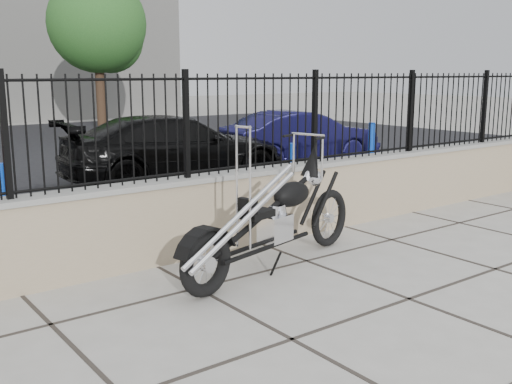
% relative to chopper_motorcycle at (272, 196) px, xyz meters
% --- Properties ---
extents(ground_plane, '(90.00, 90.00, 0.00)m').
position_rel_chopper_motorcycle_xyz_m(ground_plane, '(0.51, -1.51, -0.84)').
color(ground_plane, '#99968E').
rests_on(ground_plane, ground).
extents(parking_lot, '(30.00, 30.00, 0.00)m').
position_rel_chopper_motorcycle_xyz_m(parking_lot, '(0.51, 10.99, -0.84)').
color(parking_lot, black).
rests_on(parking_lot, ground).
extents(retaining_wall, '(14.00, 0.36, 0.96)m').
position_rel_chopper_motorcycle_xyz_m(retaining_wall, '(0.51, 0.99, -0.36)').
color(retaining_wall, gray).
rests_on(retaining_wall, ground_plane).
extents(iron_fence, '(14.00, 0.08, 1.20)m').
position_rel_chopper_motorcycle_xyz_m(iron_fence, '(0.51, 0.99, 0.72)').
color(iron_fence, black).
rests_on(iron_fence, retaining_wall).
extents(chopper_motorcycle, '(2.83, 1.15, 1.68)m').
position_rel_chopper_motorcycle_xyz_m(chopper_motorcycle, '(0.00, 0.00, 0.00)').
color(chopper_motorcycle, black).
rests_on(chopper_motorcycle, ground_plane).
extents(car_black, '(4.79, 2.37, 1.34)m').
position_rel_chopper_motorcycle_xyz_m(car_black, '(1.91, 5.52, -0.17)').
color(car_black, black).
rests_on(car_black, parking_lot).
extents(car_blue, '(4.00, 1.89, 1.27)m').
position_rel_chopper_motorcycle_xyz_m(car_blue, '(5.54, 5.86, -0.21)').
color(car_blue, '#100F37').
rests_on(car_blue, parking_lot).
extents(bollard_a, '(0.14, 0.14, 0.95)m').
position_rel_chopper_motorcycle_xyz_m(bollard_a, '(-1.96, 3.55, -0.36)').
color(bollard_a, '#0B19AF').
rests_on(bollard_a, ground_plane).
extents(bollard_b, '(0.12, 0.12, 0.92)m').
position_rel_chopper_motorcycle_xyz_m(bollard_b, '(2.98, 3.18, -0.38)').
color(bollard_b, '#0B4FAF').
rests_on(bollard_b, ground_plane).
extents(bollard_c, '(0.15, 0.15, 1.12)m').
position_rel_chopper_motorcycle_xyz_m(bollard_c, '(5.61, 3.66, -0.28)').
color(bollard_c, '#0B24A9').
rests_on(bollard_c, ground_plane).
extents(tree_right, '(3.34, 3.34, 5.64)m').
position_rel_chopper_motorcycle_xyz_m(tree_right, '(4.39, 15.19, 3.11)').
color(tree_right, '#382619').
rests_on(tree_right, ground_plane).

